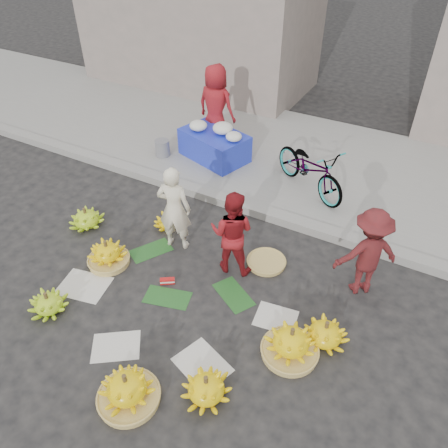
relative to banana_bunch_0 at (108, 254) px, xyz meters
The scene contains 23 objects.
ground 1.31m from the banana_bunch_0, ahead, with size 80.00×80.00×0.00m, color black.
curb 2.59m from the banana_bunch_0, 60.00° to the left, with size 40.00×0.25×0.15m, color gray.
sidewalk 4.53m from the banana_bunch_0, 73.40° to the left, with size 40.00×4.00×0.12m, color gray.
building_left 7.94m from the banana_bunch_0, 110.49° to the left, with size 6.00×3.00×4.00m, color gray.
newspaper_scatter 1.51m from the banana_bunch_0, 30.37° to the right, with size 3.20×1.80×0.00m, color silver, non-canonical shape.
banana_leaves 1.23m from the banana_bunch_0, 11.44° to the left, with size 2.00×1.00×0.00m, color #194C1B, non-canonical shape.
banana_bunch_0 is the anchor object (origin of this frame).
banana_bunch_1 1.13m from the banana_bunch_0, 94.44° to the right, with size 0.54×0.54×0.33m.
banana_bunch_2 2.37m from the banana_bunch_0, 44.10° to the right, with size 0.71×0.71×0.48m.
banana_bunch_3 2.71m from the banana_bunch_0, 25.76° to the right, with size 0.60×0.60×0.37m.
banana_bunch_4 3.07m from the banana_bunch_0, ahead, with size 0.71×0.71×0.48m.
banana_bunch_5 3.39m from the banana_bunch_0, ahead, with size 0.66×0.66×0.37m.
banana_bunch_6 1.08m from the banana_bunch_0, 149.84° to the left, with size 0.78×0.78×0.37m.
banana_bunch_7 1.22m from the banana_bunch_0, 76.40° to the left, with size 0.45×0.45×0.28m.
basket_spare 2.43m from the banana_bunch_0, 28.27° to the left, with size 0.58×0.58×0.07m, color tan.
incense_stack 1.05m from the banana_bunch_0, ahead, with size 0.21×0.07×0.09m, color red.
vendor_cream 1.23m from the banana_bunch_0, 51.99° to the left, with size 0.53×0.35×1.44m, color white.
vendor_red 1.96m from the banana_bunch_0, 26.24° to the left, with size 0.66×0.51×1.36m, color maroon.
man_striped 3.80m from the banana_bunch_0, 20.69° to the left, with size 0.89×0.51×1.38m, color maroon.
flower_table 3.44m from the banana_bunch_0, 91.29° to the left, with size 1.52×1.19×0.78m.
grey_bucket 3.18m from the banana_bunch_0, 109.78° to the left, with size 0.30×0.30×0.34m, color slate.
flower_vendor 4.08m from the banana_bunch_0, 95.15° to the left, with size 0.84×0.55×1.71m, color maroon.
bicycle 3.84m from the banana_bunch_0, 57.97° to the left, with size 1.77×0.62×0.93m, color gray.
Camera 1 is at (2.63, -3.50, 4.67)m, focal length 35.00 mm.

